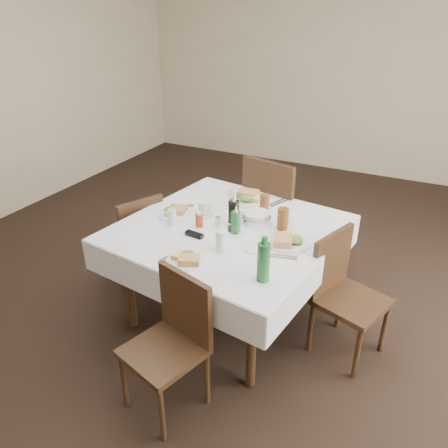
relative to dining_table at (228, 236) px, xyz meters
name	(u,v)px	position (x,y,z in m)	size (l,w,h in m)	color
ground_plane	(234,300)	(-0.03, 0.18, -0.69)	(7.00, 7.00, 0.00)	black
room_shell	(237,83)	(-0.03, 0.18, 1.02)	(6.04, 7.04, 2.80)	#C1B59B
dining_table	(228,236)	(0.00, 0.00, 0.00)	(1.59, 1.59, 0.76)	black
chair_north	(274,207)	(0.04, 0.82, -0.10)	(0.59, 0.59, 1.03)	black
chair_south	(174,335)	(0.07, -0.86, -0.20)	(0.50, 0.50, 0.85)	black
chair_east	(342,287)	(0.82, 0.03, -0.20)	(0.52, 0.52, 0.86)	black
chair_west	(138,236)	(-0.84, 0.03, -0.22)	(0.51, 0.51, 0.82)	black
meal_north	(249,198)	(-0.05, 0.48, 0.10)	(0.31, 0.31, 0.07)	white
meal_south	(186,259)	(-0.02, -0.53, 0.10)	(0.24, 0.24, 0.05)	white
meal_east	(288,240)	(0.45, -0.04, 0.10)	(0.29, 0.29, 0.06)	white
meal_west	(175,212)	(-0.45, 0.00, 0.10)	(0.24, 0.24, 0.05)	white
side_plate_a	(217,206)	(-0.23, 0.26, 0.08)	(0.17, 0.17, 0.01)	white
side_plate_b	(254,248)	(0.28, -0.20, 0.08)	(0.14, 0.14, 0.01)	white
water_n	(232,196)	(-0.15, 0.37, 0.14)	(0.06, 0.06, 0.12)	silver
water_s	(222,241)	(0.10, -0.31, 0.15)	(0.08, 0.08, 0.14)	silver
water_e	(288,218)	(0.37, 0.20, 0.14)	(0.07, 0.07, 0.13)	silver
water_w	(172,217)	(-0.37, -0.15, 0.13)	(0.06, 0.06, 0.12)	silver
iced_tea_a	(264,204)	(0.14, 0.31, 0.15)	(0.07, 0.07, 0.15)	brown
iced_tea_b	(283,219)	(0.35, 0.13, 0.15)	(0.08, 0.08, 0.16)	brown
bread_basket	(256,217)	(0.14, 0.17, 0.11)	(0.21, 0.21, 0.07)	silver
oil_cruet_dark	(234,212)	(0.02, 0.04, 0.18)	(0.06, 0.06, 0.24)	black
oil_cruet_green	(236,221)	(0.08, -0.06, 0.16)	(0.05, 0.05, 0.21)	#246C31
ketchup_bottle	(199,220)	(-0.19, -0.09, 0.13)	(0.05, 0.05, 0.11)	#B73A1A
salt_shaker	(218,223)	(-0.06, -0.05, 0.12)	(0.04, 0.04, 0.08)	white
pepper_shaker	(230,227)	(0.04, -0.05, 0.11)	(0.03, 0.03, 0.07)	#3C3221
coffee_mug	(205,209)	(-0.24, 0.09, 0.12)	(0.16, 0.15, 0.11)	white
sunglasses	(194,235)	(-0.14, -0.23, 0.09)	(0.13, 0.05, 0.03)	black
green_bottle	(263,261)	(0.46, -0.50, 0.20)	(0.07, 0.07, 0.28)	#246C31
sugar_caddy	(281,243)	(0.42, -0.09, 0.10)	(0.09, 0.06, 0.04)	white
cutlery_n	(278,203)	(0.17, 0.53, 0.08)	(0.11, 0.20, 0.01)	silver
cutlery_s	(172,257)	(-0.13, -0.53, 0.08)	(0.10, 0.19, 0.01)	silver
cutlery_e	(283,257)	(0.48, -0.22, 0.08)	(0.18, 0.08, 0.01)	silver
cutlery_w	(182,206)	(-0.47, 0.15, 0.08)	(0.18, 0.11, 0.01)	silver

